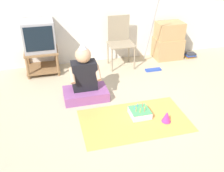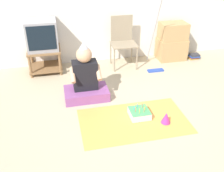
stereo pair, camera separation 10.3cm
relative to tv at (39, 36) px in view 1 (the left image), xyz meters
name	(u,v)px [view 1 (the left image)]	position (x,y,z in m)	size (l,w,h in m)	color
ground_plane	(143,124)	(1.16, -1.84, -0.66)	(16.00, 16.00, 0.00)	tan
tv_stand	(42,59)	(0.00, -0.01, -0.41)	(0.55, 0.50, 0.41)	olive
tv	(39,36)	(0.00, 0.00, 0.00)	(0.50, 0.45, 0.49)	#99999E
folding_chair	(120,38)	(1.37, -0.05, -0.15)	(0.45, 0.40, 0.89)	gray
cardboard_box_stack	(168,41)	(2.35, 0.02, -0.32)	(0.52, 0.38, 0.70)	tan
dust_mop	(152,48)	(1.87, -0.32, -0.27)	(0.28, 0.52, 1.28)	#2D4CB2
book_pile	(190,55)	(2.79, -0.10, -0.60)	(0.19, 0.15, 0.10)	#A88933
person_seated	(85,81)	(0.57, -1.03, -0.38)	(0.63, 0.40, 0.85)	#8C4C8C
party_cloth	(134,120)	(1.08, -1.75, -0.65)	(1.38, 0.81, 0.01)	#EFA84C
birthday_cake	(140,113)	(1.18, -1.67, -0.60)	(0.26, 0.26, 0.17)	silver
party_hat_blue	(167,117)	(1.47, -1.87, -0.58)	(0.12, 0.12, 0.15)	#CC338C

